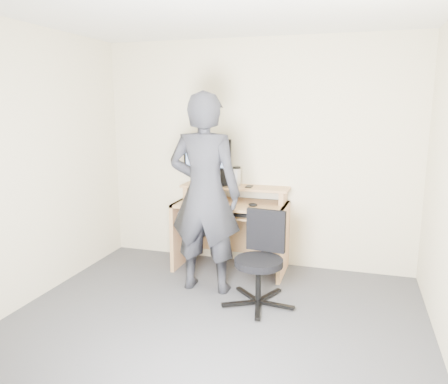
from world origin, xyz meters
The scene contains 13 objects.
ground centered at (0.00, 0.00, 0.00)m, with size 3.50×3.50×0.00m, color #4C4C51.
back_wall centered at (0.00, 1.75, 1.25)m, with size 3.50×0.02×2.50m, color beige.
desk centered at (-0.20, 1.53, 0.55)m, with size 1.20×0.60×0.91m.
monitor centered at (-0.52, 1.59, 1.22)m, with size 0.54×0.15×0.51m.
external_drive centered at (-0.32, 1.62, 1.01)m, with size 0.07×0.13×0.20m, color black.
travel_mug centered at (-0.18, 1.59, 1.01)m, with size 0.09×0.09×0.20m, color silver.
smartphone centered at (-0.03, 1.59, 0.92)m, with size 0.07×0.13×0.01m, color black.
charger centered at (-0.34, 1.51, 0.93)m, with size 0.04×0.04×0.04m, color black.
headphones centered at (-0.40, 1.65, 0.92)m, with size 0.16×0.16×0.02m, color silver.
keyboard centered at (-0.14, 1.36, 0.67)m, with size 0.46×0.18×0.03m, color black.
mouse centered at (0.07, 1.35, 0.77)m, with size 0.10×0.06×0.04m, color black.
office_chair centered at (0.29, 0.72, 0.45)m, with size 0.65×0.66×0.83m.
person centered at (-0.29, 0.87, 0.96)m, with size 0.70×0.46×1.92m, color black.
Camera 1 is at (1.06, -2.98, 1.80)m, focal length 35.00 mm.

